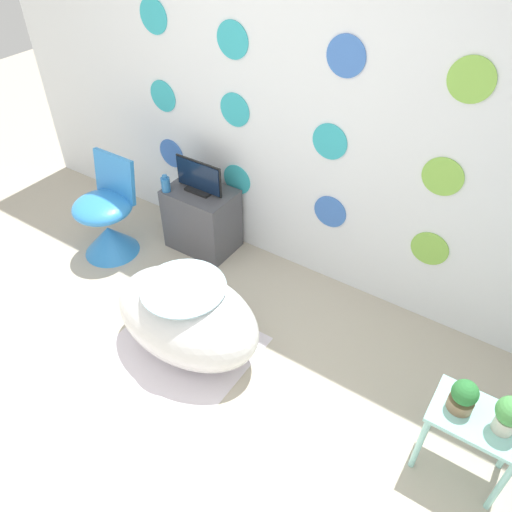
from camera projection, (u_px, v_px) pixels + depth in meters
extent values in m
plane|color=#BCB29E|center=(127.00, 412.00, 2.95)|extent=(12.00, 12.00, 0.00)
cube|color=white|center=(287.00, 101.00, 3.23)|extent=(5.17, 0.04, 2.60)
cylinder|color=#3F72CC|center=(171.00, 153.00, 4.10)|extent=(0.24, 0.01, 0.24)
cylinder|color=#33B2BF|center=(237.00, 180.00, 3.84)|extent=(0.24, 0.01, 0.24)
cylinder|color=#3F72CC|center=(330.00, 212.00, 3.49)|extent=(0.24, 0.01, 0.24)
cylinder|color=#8CCC4C|center=(429.00, 249.00, 3.20)|extent=(0.24, 0.01, 0.24)
cylinder|color=#33B2BF|center=(163.00, 96.00, 3.79)|extent=(0.24, 0.01, 0.24)
cylinder|color=#33B2BF|center=(235.00, 110.00, 3.47)|extent=(0.24, 0.01, 0.24)
cylinder|color=#33B2BF|center=(330.00, 142.00, 3.18)|extent=(0.24, 0.01, 0.24)
cylinder|color=#8CCC4C|center=(443.00, 177.00, 2.88)|extent=(0.24, 0.01, 0.24)
cylinder|color=#33B2BF|center=(153.00, 16.00, 3.43)|extent=(0.24, 0.01, 0.24)
cylinder|color=#33B2BF|center=(232.00, 40.00, 3.17)|extent=(0.24, 0.01, 0.24)
cylinder|color=#3F72CC|center=(346.00, 56.00, 2.81)|extent=(0.24, 0.01, 0.24)
cylinder|color=#8CCC4C|center=(471.00, 80.00, 2.51)|extent=(0.24, 0.01, 0.24)
cube|color=silver|center=(179.00, 352.00, 3.30)|extent=(0.91, 0.89, 0.01)
ellipsoid|color=white|center=(187.00, 317.00, 3.17)|extent=(1.02, 0.64, 0.55)
cylinder|color=#B2DBEA|center=(183.00, 287.00, 3.00)|extent=(0.52, 0.52, 0.01)
cone|color=#338CE0|center=(110.00, 239.00, 4.03)|extent=(0.44, 0.44, 0.24)
ellipsoid|color=#338CE0|center=(102.00, 207.00, 3.83)|extent=(0.46, 0.46, 0.16)
cube|color=#338CE0|center=(115.00, 177.00, 3.82)|extent=(0.39, 0.09, 0.36)
cube|color=#4C4C51|center=(202.00, 219.00, 4.00)|extent=(0.53, 0.38, 0.53)
cube|color=white|center=(187.00, 221.00, 3.82)|extent=(0.45, 0.01, 0.15)
cube|color=black|center=(200.00, 190.00, 3.82)|extent=(0.22, 0.12, 0.02)
cube|color=black|center=(199.00, 176.00, 3.74)|extent=(0.41, 0.01, 0.25)
cube|color=#0F1E38|center=(198.00, 176.00, 3.74)|extent=(0.39, 0.01, 0.23)
cylinder|color=#2D72B7|center=(166.00, 185.00, 3.79)|extent=(0.07, 0.07, 0.11)
cylinder|color=#2D72B7|center=(165.00, 177.00, 3.75)|extent=(0.04, 0.04, 0.02)
cube|color=#99E0D8|center=(479.00, 419.00, 2.41)|extent=(0.45, 0.31, 0.02)
cylinder|color=#99E0D8|center=(419.00, 443.00, 2.57)|extent=(0.03, 0.03, 0.44)
cylinder|color=#99E0D8|center=(500.00, 486.00, 2.40)|extent=(0.03, 0.03, 0.44)
cylinder|color=#99E0D8|center=(436.00, 407.00, 2.73)|extent=(0.03, 0.03, 0.44)
cylinder|color=#99E0D8|center=(512.00, 444.00, 2.56)|extent=(0.03, 0.03, 0.44)
cylinder|color=#8C6B4C|center=(460.00, 403.00, 2.43)|extent=(0.12, 0.12, 0.07)
sphere|color=#2D7A38|center=(465.00, 393.00, 2.37)|extent=(0.13, 0.13, 0.13)
cylinder|color=beige|center=(504.00, 424.00, 2.33)|extent=(0.10, 0.10, 0.09)
sphere|color=#4C9E4C|center=(511.00, 411.00, 2.26)|extent=(0.14, 0.14, 0.14)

